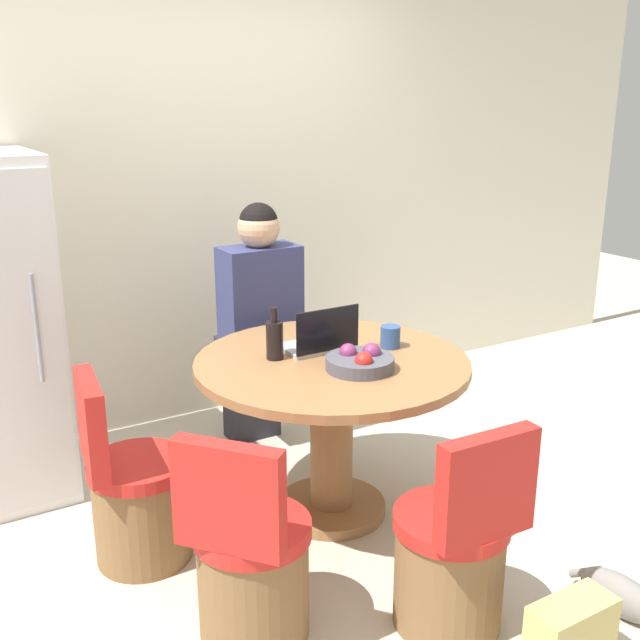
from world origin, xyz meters
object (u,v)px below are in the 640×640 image
Objects in this scene: chair_near_left_corner at (251,568)px; bottle at (275,339)px; dining_table at (332,402)px; laptop at (320,341)px; handbag at (570,637)px; fruit_bowl at (360,361)px; person_seated at (257,315)px; chair_left_side at (136,498)px; cat at (625,597)px; chair_near_camera at (453,559)px.

chair_near_left_corner is 1.00m from bottle.
bottle is at bearing 147.64° from dining_table.
handbag is (0.14, -1.37, -0.66)m from laptop.
handbag is at bearing -83.71° from fruit_bowl.
person_seated is 2.14m from handbag.
dining_table is 3.97× the size of handbag.
chair_left_side is 1.69m from handbag.
cat is at bearing 112.17° from laptop.
chair_near_camera is 1.00× the size of chair_near_left_corner.
chair_near_left_corner is 2.59× the size of laptop.
chair_near_camera is 1.28m from chair_left_side.
handbag is (0.11, -2.06, -0.60)m from person_seated.
person_seated is 0.98m from fruit_bowl.
fruit_bowl is 0.39m from bottle.
chair_near_camera is 0.44m from handbag.
person_seated is 2.14m from cat.
fruit_bowl is at bearing -50.86° from bottle.
cat is at bearing 155.27° from chair_near_camera.
fruit_bowl is (0.02, -0.29, -0.01)m from laptop.
fruit_bowl is at bearing -99.87° from chair_left_side.
chair_near_left_corner is (-0.64, 0.31, 0.00)m from chair_near_camera.
chair_left_side is at bearing 1.46° from laptop.
person_seated is 0.69m from laptop.
handbag is at bearing 119.00° from chair_near_camera.
chair_near_camera is 2.84× the size of fruit_bowl.
chair_near_camera is at bearing -155.92° from chair_near_left_corner.
bottle is (-0.22, 0.00, 0.04)m from laptop.
chair_left_side reaches higher than dining_table.
laptop is at bearing -81.58° from chair_left_side.
bottle is 1.67m from cat.
handbag is at bearing 93.02° from person_seated.
chair_near_left_corner is at bearing 140.11° from handbag.
dining_table reaches higher than cat.
dining_table is 1.32m from handbag.
dining_table is 0.28m from laptop.
cat is at bearing -63.04° from fruit_bowl.
bottle is 0.76× the size of handbag.
cat is at bearing -125.11° from chair_left_side.
fruit_bowl is 1.32m from cat.
chair_near_camera is at bearing -132.66° from chair_left_side.
chair_near_left_corner is at bearing -151.20° from fruit_bowl.
chair_near_camera is 2.69× the size of handbag.
person_seated is 2.98× the size of cat.
chair_near_left_corner is at bearing -122.58° from cat.
dining_table is at bearing -160.94° from cat.
dining_table is 1.47× the size of chair_left_side.
dining_table reaches higher than handbag.
person_seated is (0.08, 1.68, 0.45)m from chair_near_camera.
laptop is at bearing 93.73° from fruit_bowl.
bottle is (-0.17, 1.00, 0.56)m from chair_near_camera.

